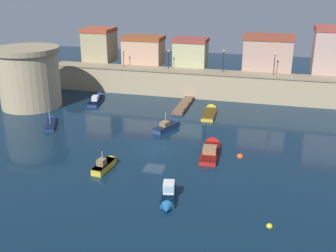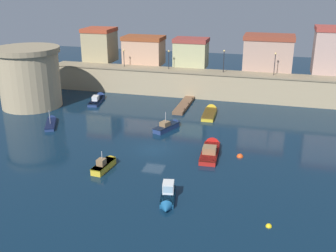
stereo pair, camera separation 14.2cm
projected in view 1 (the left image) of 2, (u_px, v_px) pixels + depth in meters
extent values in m
plane|color=#0C2338|center=(154.00, 150.00, 49.25)|extent=(136.83, 136.83, 0.00)
cube|color=tan|center=(194.00, 84.00, 70.77)|extent=(52.44, 3.51, 4.34)
cube|color=gray|center=(194.00, 71.00, 69.98)|extent=(52.44, 3.81, 0.24)
cube|color=tan|center=(100.00, 47.00, 77.79)|extent=(5.31, 5.37, 5.67)
cube|color=#AD4329|center=(99.00, 30.00, 76.69)|extent=(5.52, 5.59, 0.70)
cube|color=tan|center=(144.00, 52.00, 75.46)|extent=(7.12, 4.60, 4.52)
cube|color=brown|center=(143.00, 38.00, 74.56)|extent=(7.40, 4.79, 0.70)
cube|color=#B7B683|center=(191.00, 55.00, 73.14)|extent=(5.81, 4.26, 4.49)
cube|color=brown|center=(191.00, 40.00, 72.24)|extent=(6.04, 4.43, 0.70)
cube|color=tan|center=(268.00, 55.00, 70.40)|extent=(8.18, 5.78, 5.42)
cube|color=brown|center=(269.00, 37.00, 69.34)|extent=(8.51, 6.01, 0.70)
cube|color=tan|center=(332.00, 53.00, 67.27)|extent=(6.19, 5.12, 7.17)
cube|color=#A63F35|center=(336.00, 29.00, 65.91)|extent=(6.43, 5.32, 0.70)
cylinder|color=tan|center=(29.00, 80.00, 64.59)|extent=(9.46, 9.46, 8.71)
cylinder|color=gray|center=(26.00, 50.00, 62.94)|extent=(10.22, 10.22, 0.80)
cube|color=brown|center=(184.00, 105.00, 65.75)|extent=(1.64, 9.24, 0.46)
cylinder|color=#503826|center=(192.00, 99.00, 68.33)|extent=(0.20, 0.20, 0.70)
cylinder|color=#503826|center=(188.00, 105.00, 65.53)|extent=(0.20, 0.20, 0.70)
cylinder|color=#503826|center=(184.00, 110.00, 62.74)|extent=(0.20, 0.20, 0.70)
cylinder|color=black|center=(124.00, 59.00, 72.60)|extent=(0.12, 0.12, 2.75)
sphere|color=#F9D172|center=(123.00, 50.00, 72.07)|extent=(0.32, 0.32, 0.32)
cylinder|color=black|center=(168.00, 61.00, 70.54)|extent=(0.12, 0.12, 2.99)
sphere|color=#F9D172|center=(168.00, 51.00, 69.98)|extent=(0.32, 0.32, 0.32)
cylinder|color=black|center=(223.00, 62.00, 68.15)|extent=(0.12, 0.12, 3.47)
sphere|color=#F9D172|center=(224.00, 51.00, 67.50)|extent=(0.32, 0.32, 0.32)
cylinder|color=black|center=(274.00, 65.00, 66.15)|extent=(0.12, 0.12, 3.39)
sphere|color=#F9D172|center=(275.00, 54.00, 65.51)|extent=(0.32, 0.32, 0.32)
cube|color=navy|center=(166.00, 128.00, 55.58)|extent=(2.86, 4.48, 0.70)
cone|color=navy|center=(178.00, 122.00, 57.60)|extent=(1.63, 1.59, 1.27)
cube|color=black|center=(166.00, 125.00, 55.47)|extent=(2.92, 4.57, 0.08)
cube|color=olive|center=(165.00, 124.00, 55.11)|extent=(1.41, 1.52, 0.60)
cube|color=#99B7C6|center=(168.00, 122.00, 55.56)|extent=(0.87, 0.40, 0.36)
cylinder|color=#B2B2B7|center=(166.00, 119.00, 55.01)|extent=(0.08, 0.08, 1.93)
cube|color=red|center=(210.00, 153.00, 47.54)|extent=(2.19, 5.91, 0.63)
cone|color=red|center=(213.00, 142.00, 50.81)|extent=(1.84, 1.50, 1.77)
cube|color=#4C1009|center=(210.00, 151.00, 47.45)|extent=(2.23, 6.03, 0.08)
cube|color=olive|center=(210.00, 150.00, 46.81)|extent=(1.62, 1.55, 0.76)
cube|color=#99B7C6|center=(210.00, 147.00, 47.47)|extent=(1.38, 0.14, 0.46)
cube|color=navy|center=(96.00, 101.00, 67.86)|extent=(2.53, 5.93, 0.51)
cone|color=navy|center=(101.00, 95.00, 71.15)|extent=(1.70, 1.63, 1.48)
cube|color=#0F2034|center=(96.00, 100.00, 67.78)|extent=(2.58, 6.05, 0.08)
cube|color=silver|center=(95.00, 98.00, 67.17)|extent=(1.17, 1.58, 0.75)
cube|color=#99B7C6|center=(96.00, 97.00, 67.83)|extent=(0.83, 0.20, 0.45)
cube|color=gold|center=(104.00, 166.00, 44.12)|extent=(1.51, 3.71, 0.73)
cone|color=gold|center=(114.00, 158.00, 46.11)|extent=(1.21, 1.11, 1.12)
cube|color=olive|center=(104.00, 164.00, 44.01)|extent=(1.54, 3.78, 0.08)
cube|color=olive|center=(102.00, 162.00, 43.49)|extent=(0.88, 1.00, 0.70)
cylinder|color=#B2B2B7|center=(102.00, 158.00, 43.52)|extent=(0.08, 0.08, 1.53)
cube|color=navy|center=(51.00, 124.00, 57.09)|extent=(3.16, 4.85, 0.47)
cone|color=navy|center=(52.00, 118.00, 59.87)|extent=(1.62, 1.71, 1.16)
cube|color=#0E1736|center=(50.00, 123.00, 57.03)|extent=(3.22, 4.94, 0.08)
cylinder|color=#B2B2B7|center=(49.00, 117.00, 56.37)|extent=(0.08, 0.08, 1.95)
cube|color=gold|center=(209.00, 114.00, 61.10)|extent=(1.97, 5.54, 0.58)
cone|color=gold|center=(212.00, 108.00, 64.20)|extent=(1.70, 1.47, 1.64)
cube|color=brown|center=(209.00, 113.00, 61.01)|extent=(2.01, 5.65, 0.08)
cube|color=#195689|center=(169.00, 197.00, 38.25)|extent=(1.86, 3.65, 0.54)
cone|color=#195689|center=(167.00, 209.00, 36.21)|extent=(1.34, 1.17, 1.19)
cube|color=#092231|center=(169.00, 194.00, 38.17)|extent=(1.90, 3.72, 0.08)
cube|color=silver|center=(169.00, 187.00, 38.37)|extent=(1.24, 1.35, 1.07)
cube|color=#99B7C6|center=(168.00, 189.00, 37.79)|extent=(0.93, 0.23, 0.64)
sphere|color=#EA4C19|center=(240.00, 157.00, 47.38)|extent=(0.78, 0.78, 0.78)
sphere|color=yellow|center=(269.00, 226.00, 34.16)|extent=(0.54, 0.54, 0.54)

